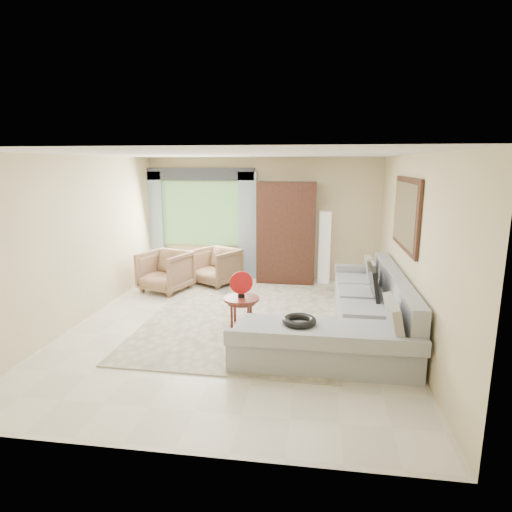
% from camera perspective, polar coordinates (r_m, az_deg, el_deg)
% --- Properties ---
extents(ground, '(6.00, 6.00, 0.00)m').
position_cam_1_polar(ground, '(6.72, -2.57, -9.36)').
color(ground, silver).
rests_on(ground, ground).
extents(area_rug, '(3.06, 4.04, 0.02)m').
position_cam_1_polar(area_rug, '(7.06, -1.54, -8.15)').
color(area_rug, '#C3B79A').
rests_on(area_rug, ground).
extents(sectional_sofa, '(2.30, 3.46, 0.90)m').
position_cam_1_polar(sectional_sofa, '(6.37, 13.22, -8.18)').
color(sectional_sofa, '#A3A5AB').
rests_on(sectional_sofa, ground).
extents(tv_screen, '(0.14, 0.74, 0.48)m').
position_cam_1_polar(tv_screen, '(6.68, 15.38, -3.41)').
color(tv_screen, black).
rests_on(tv_screen, sectional_sofa).
extents(garden_hose, '(0.43, 0.43, 0.09)m').
position_cam_1_polar(garden_hose, '(5.43, 5.79, -8.58)').
color(garden_hose, black).
rests_on(garden_hose, sectional_sofa).
extents(coffee_table, '(0.53, 0.53, 0.53)m').
position_cam_1_polar(coffee_table, '(6.42, -1.95, -7.71)').
color(coffee_table, '#441712').
rests_on(coffee_table, ground).
extents(red_disc, '(0.33, 0.12, 0.34)m').
position_cam_1_polar(red_disc, '(6.28, -1.98, -3.57)').
color(red_disc, '#B01113').
rests_on(red_disc, coffee_table).
extents(armchair_left, '(1.08, 1.10, 0.79)m').
position_cam_1_polar(armchair_left, '(8.60, -12.00, -2.00)').
color(armchair_left, '#9F7556').
rests_on(armchair_left, ground).
extents(armchair_right, '(1.11, 1.12, 0.75)m').
position_cam_1_polar(armchair_right, '(8.91, -5.34, -1.40)').
color(armchair_right, '#9A7354').
rests_on(armchair_right, ground).
extents(potted_plant, '(0.49, 0.43, 0.53)m').
position_cam_1_polar(potted_plant, '(9.37, -11.99, -1.65)').
color(potted_plant, '#999999').
rests_on(potted_plant, ground).
extents(armoire, '(1.20, 0.55, 2.10)m').
position_cam_1_polar(armoire, '(8.99, 4.06, 3.12)').
color(armoire, black).
rests_on(armoire, ground).
extents(floor_lamp, '(0.24, 0.24, 1.50)m').
position_cam_1_polar(floor_lamp, '(9.08, 9.11, 1.16)').
color(floor_lamp, silver).
rests_on(floor_lamp, ground).
extents(window, '(1.80, 0.04, 1.40)m').
position_cam_1_polar(window, '(9.51, -7.34, 5.68)').
color(window, '#669E59').
rests_on(window, wall_back).
extents(curtain_left, '(0.40, 0.08, 2.30)m').
position_cam_1_polar(curtain_left, '(9.79, -13.39, 4.16)').
color(curtain_left, '#9EB7CC').
rests_on(curtain_left, ground).
extents(curtain_right, '(0.40, 0.08, 2.30)m').
position_cam_1_polar(curtain_right, '(9.23, -1.14, 4.01)').
color(curtain_right, '#9EB7CC').
rests_on(curtain_right, ground).
extents(valance, '(2.40, 0.12, 0.26)m').
position_cam_1_polar(valance, '(9.38, -7.60, 10.79)').
color(valance, '#1E232D').
rests_on(valance, wall_back).
extents(wall_mirror, '(0.05, 1.70, 1.05)m').
position_cam_1_polar(wall_mirror, '(6.64, 19.33, 5.33)').
color(wall_mirror, black).
rests_on(wall_mirror, wall_right).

